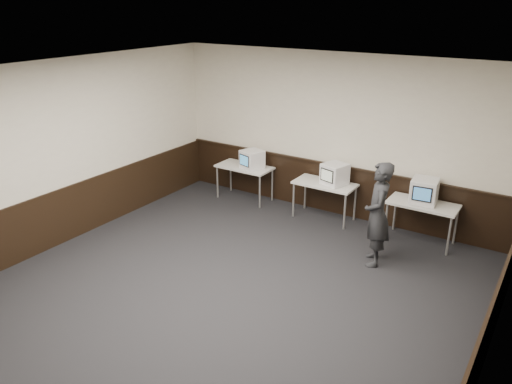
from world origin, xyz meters
TOP-DOWN VIEW (x-y plane):
  - floor at (0.00, 0.00)m, footprint 8.00×8.00m
  - ceiling at (0.00, 0.00)m, footprint 8.00×8.00m
  - back_wall at (0.00, 4.00)m, footprint 7.00×0.00m
  - left_wall at (-3.50, 0.00)m, footprint 0.00×8.00m
  - right_wall at (3.50, 0.00)m, footprint 0.00×8.00m
  - wainscot_back at (0.00, 3.98)m, footprint 6.98×0.04m
  - wainscot_left at (-3.48, 0.00)m, footprint 0.04×7.98m
  - wainscot_right at (3.48, 0.00)m, footprint 0.04×7.98m
  - wainscot_rail at (0.00, 3.96)m, footprint 6.98×0.06m
  - desk_left at (-1.90, 3.60)m, footprint 1.20×0.60m
  - desk_center at (0.00, 3.60)m, footprint 1.20×0.60m
  - desk_right at (1.90, 3.60)m, footprint 1.20×0.60m
  - emac_left at (-1.68, 3.57)m, footprint 0.50×0.52m
  - emac_center at (0.18, 3.63)m, footprint 0.53×0.54m
  - emac_right at (1.89, 3.62)m, footprint 0.49×0.51m
  - person at (1.48, 2.42)m, footprint 0.63×0.75m

SIDE VIEW (x-z plane):
  - floor at x=0.00m, z-range 0.00..0.00m
  - wainscot_back at x=0.00m, z-range 0.00..1.00m
  - wainscot_left at x=-3.48m, z-range 0.00..1.00m
  - wainscot_right at x=3.48m, z-range 0.00..1.00m
  - desk_left at x=-1.90m, z-range 0.30..1.05m
  - desk_center at x=0.00m, z-range 0.30..1.05m
  - desk_right at x=1.90m, z-range 0.30..1.05m
  - person at x=1.48m, z-range 0.00..1.75m
  - emac_left at x=-1.68m, z-range 0.75..1.15m
  - emac_center at x=0.18m, z-range 0.75..1.17m
  - emac_right at x=1.89m, z-range 0.75..1.19m
  - wainscot_rail at x=0.00m, z-range 1.00..1.04m
  - back_wall at x=0.00m, z-range -1.90..5.10m
  - left_wall at x=-3.50m, z-range -2.40..5.60m
  - right_wall at x=3.50m, z-range -2.40..5.60m
  - ceiling at x=0.00m, z-range 3.20..3.20m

